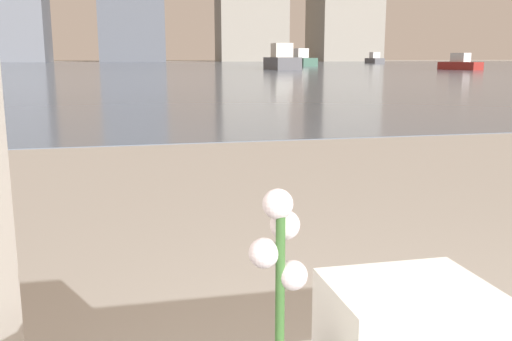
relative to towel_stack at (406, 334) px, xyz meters
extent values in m
cylinder|color=#38662D|center=(-0.22, -0.08, 0.12)|extent=(0.01, 0.01, 0.22)
sphere|color=silver|center=(-0.22, -0.07, 0.23)|extent=(0.04, 0.04, 0.04)
sphere|color=silver|center=(-0.21, -0.06, 0.20)|extent=(0.04, 0.04, 0.04)
sphere|color=silver|center=(-0.24, -0.07, 0.17)|extent=(0.04, 0.04, 0.04)
sphere|color=silver|center=(-0.20, -0.08, 0.14)|extent=(0.04, 0.04, 0.04)
cube|color=white|center=(0.00, 0.00, 0.02)|extent=(0.24, 0.19, 0.04)
cube|color=white|center=(0.00, 0.00, 0.06)|extent=(0.24, 0.19, 0.04)
cube|color=slate|center=(0.21, 61.10, -0.62)|extent=(180.00, 110.00, 0.01)
cube|color=#4C4C51|center=(11.93, 43.99, -0.14)|extent=(2.09, 5.55, 0.96)
cube|color=silver|center=(11.93, 43.99, 0.89)|extent=(1.45, 2.11, 1.10)
cube|color=#335647|center=(17.93, 58.68, -0.18)|extent=(2.65, 5.21, 0.87)
cube|color=silver|center=(17.93, 58.68, 0.75)|extent=(1.59, 2.07, 0.99)
cube|color=maroon|center=(25.27, 39.87, -0.31)|extent=(2.23, 3.66, 0.61)
cube|color=silver|center=(25.27, 39.87, 0.34)|extent=(1.23, 1.51, 0.69)
cube|color=#4C4C51|center=(36.33, 80.12, -0.23)|extent=(1.81, 4.51, 0.77)
cube|color=silver|center=(36.33, 80.12, 0.60)|extent=(1.21, 1.73, 0.88)
cube|color=gray|center=(25.55, 117.10, 10.50)|extent=(13.94, 8.65, 22.25)
cube|color=gray|center=(45.76, 117.10, 11.37)|extent=(13.14, 12.77, 23.99)
camera|label=1|loc=(-0.40, -0.72, 0.41)|focal=40.00mm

